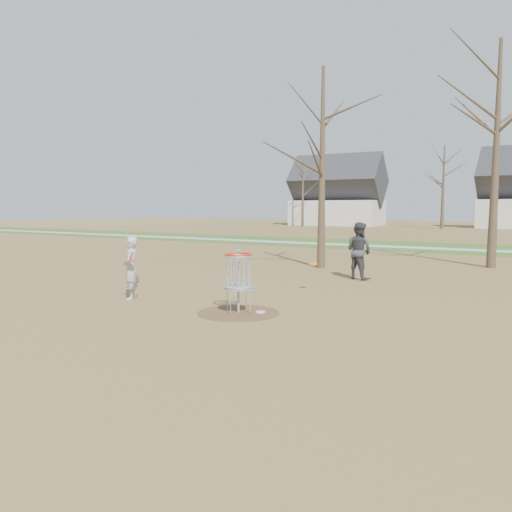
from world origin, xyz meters
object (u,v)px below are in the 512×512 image
Objects in this scene: disc_grounded at (260,312)px; disc_golf_basket at (238,271)px; player_standing at (131,268)px; player_throwing at (359,251)px.

disc_golf_basket reaches higher than disc_grounded.
player_standing is 3.21m from disc_golf_basket.
player_throwing is 1.36× the size of disc_golf_basket.
disc_golf_basket is (-0.33, -6.33, -0.00)m from player_throwing.
player_standing is 1.17× the size of disc_golf_basket.
player_standing is 3.71m from disc_grounded.
disc_golf_basket is at bearing -147.81° from disc_grounded.
player_standing reaches higher than disc_golf_basket.
disc_grounded is 1.01m from disc_golf_basket.
player_throwing reaches higher than disc_golf_basket.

